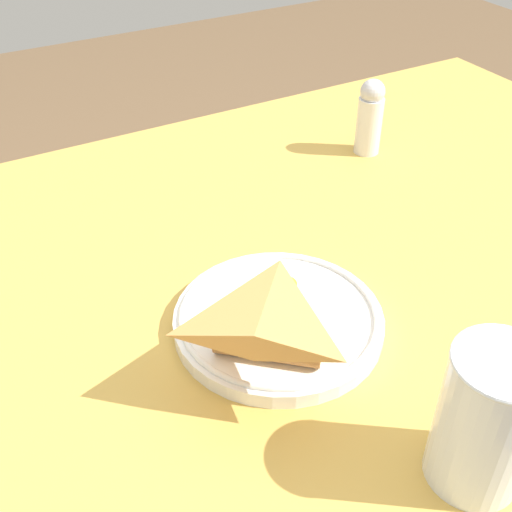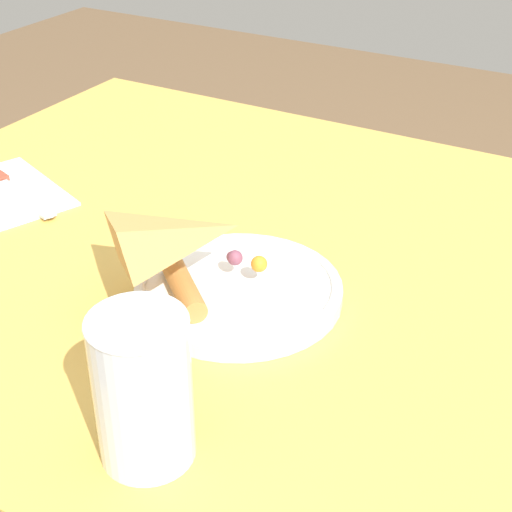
% 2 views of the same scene
% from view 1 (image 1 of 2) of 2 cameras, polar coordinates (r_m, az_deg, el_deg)
% --- Properties ---
extents(dining_table, '(1.26, 0.81, 0.71)m').
position_cam_1_polar(dining_table, '(0.81, 3.59, -5.52)').
color(dining_table, gold).
rests_on(dining_table, ground_plane).
extents(plate_pizza, '(0.21, 0.21, 0.05)m').
position_cam_1_polar(plate_pizza, '(0.65, 1.97, -5.54)').
color(plate_pizza, white).
rests_on(plate_pizza, dining_table).
extents(milk_glass, '(0.08, 0.08, 0.13)m').
position_cam_1_polar(milk_glass, '(0.53, 19.69, -13.91)').
color(milk_glass, white).
rests_on(milk_glass, dining_table).
extents(salt_shaker, '(0.04, 0.04, 0.11)m').
position_cam_1_polar(salt_shaker, '(0.96, 10.09, 12.11)').
color(salt_shaker, silver).
rests_on(salt_shaker, dining_table).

